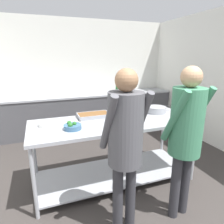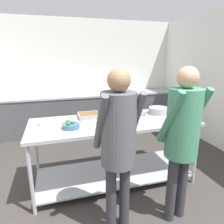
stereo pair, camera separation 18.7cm
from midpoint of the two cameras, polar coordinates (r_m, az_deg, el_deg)
wall_rear at (r=5.16m, az=-7.18°, el=10.48°), size 4.78×0.06×2.65m
back_counter at (r=4.95m, az=-6.12°, el=0.01°), size 4.62×0.65×0.90m
serving_counter at (r=2.85m, az=2.47°, el=-8.31°), size 2.26×0.88×0.92m
plate_stack at (r=2.70m, az=-15.83°, el=-2.89°), size 0.25×0.25×0.05m
broccoli_bowl at (r=2.48m, az=-9.64°, el=-3.86°), size 0.21×0.21×0.10m
serving_tray_vegetables at (r=2.93m, az=-3.32°, el=-0.87°), size 0.46×0.27×0.05m
serving_tray_roast at (r=3.03m, az=6.11°, el=-0.34°), size 0.47×0.28×0.05m
sauce_pan at (r=3.18m, az=14.81°, el=0.48°), size 0.44×0.30×0.10m
guest_serving_left at (r=1.89m, az=4.69°, el=-7.14°), size 0.45×0.36×1.68m
guest_serving_right at (r=2.18m, az=21.83°, el=-4.97°), size 0.47×0.38×1.69m
water_bottle at (r=5.15m, az=4.34°, el=7.27°), size 0.07×0.07×0.29m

